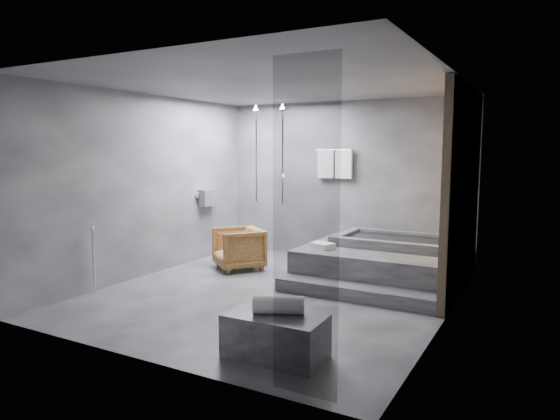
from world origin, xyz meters
The scene contains 7 objects.
room centered at (0.40, 0.24, 1.73)m, with size 5.00×5.04×2.82m.
tub_deck centered at (1.05, 1.45, 0.25)m, with size 2.20×2.00×0.50m, color #37373A.
tub_step centered at (1.05, 0.27, 0.09)m, with size 2.20×0.36×0.18m, color #37373A.
concrete_bench centered at (1.06, -1.85, 0.21)m, with size 0.93×0.51×0.42m, color #313133.
driftwood_chair centered at (-1.22, 0.94, 0.34)m, with size 0.72×0.75×0.68m, color #4C2D13.
rolled_towel centered at (1.07, -1.82, 0.51)m, with size 0.17×0.17×0.48m, color silver.
deck_towel centered at (0.31, 0.88, 0.54)m, with size 0.32×0.23×0.09m, color white.
Camera 1 is at (3.27, -5.78, 1.95)m, focal length 32.00 mm.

